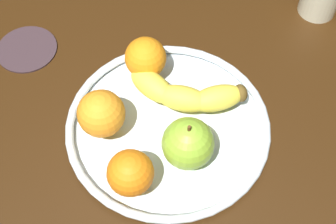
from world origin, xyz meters
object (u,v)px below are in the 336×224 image
banana (186,94)px  orange_center (130,173)px  fruit_bowl (168,126)px  orange_front_left (146,58)px  ambient_coaster (27,48)px  apple (188,144)px  orange_front_right (101,114)px

banana → orange_center: bearing=-106.0°
fruit_bowl → orange_center: 11.27cm
orange_front_left → orange_center: 18.95cm
orange_center → ambient_coaster: orange_center is taller
banana → ambient_coaster: banana is taller
banana → apple: 9.28cm
orange_front_left → ambient_coaster: size_ratio=0.64×
fruit_bowl → banana: size_ratio=1.62×
fruit_bowl → ambient_coaster: fruit_bowl is taller
orange_center → orange_front_left: bearing=107.3°
orange_front_right → orange_front_left: bearing=81.5°
ambient_coaster → apple: bearing=-16.8°
orange_front_right → orange_center: (7.35, -6.63, -0.26)cm
apple → banana: bearing=111.9°
banana → orange_front_left: orange_front_left is taller
apple → orange_front_right: size_ratio=1.17×
banana → orange_front_left: bearing=149.8°
orange_front_left → ambient_coaster: (-20.46, -2.02, -4.64)cm
orange_center → ambient_coaster: size_ratio=0.63×
fruit_bowl → orange_front_right: 10.14cm
fruit_bowl → apple: apple is taller
ambient_coaster → fruit_bowl: bearing=-11.6°
orange_center → ambient_coaster: (-26.09, 16.07, -4.60)cm
fruit_bowl → orange_front_right: size_ratio=4.42×
orange_front_left → orange_center: size_ratio=1.01×
orange_front_left → fruit_bowl: bearing=-48.8°
banana → ambient_coaster: 28.35cm
apple → ambient_coaster: bearing=163.2°
apple → orange_front_right: 12.79cm
fruit_bowl → apple: size_ratio=3.77×
banana → apple: size_ratio=2.32×
banana → orange_front_right: bearing=-146.6°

